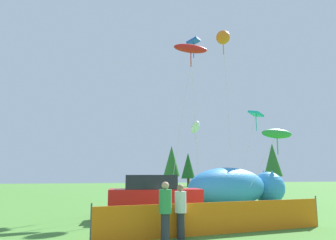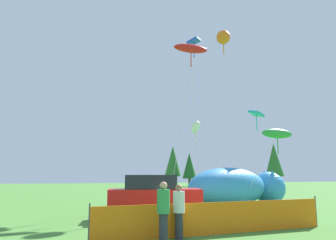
% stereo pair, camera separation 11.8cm
% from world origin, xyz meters
% --- Properties ---
extents(ground_plane, '(120.00, 120.00, 0.00)m').
position_xyz_m(ground_plane, '(0.00, 0.00, 0.00)').
color(ground_plane, '#477F33').
extents(parked_car, '(4.48, 2.11, 2.01)m').
position_xyz_m(parked_car, '(-2.83, 1.03, 0.99)').
color(parked_car, red).
rests_on(parked_car, ground).
extents(folding_chair, '(0.59, 0.59, 0.91)m').
position_xyz_m(folding_chair, '(3.08, -1.34, 0.52)').
color(folding_chair, '#267F33').
rests_on(folding_chair, ground).
extents(inflatable_cat, '(7.90, 4.66, 2.44)m').
position_xyz_m(inflatable_cat, '(3.29, 5.09, 1.13)').
color(inflatable_cat, '#338CD8').
rests_on(inflatable_cat, ground).
extents(safety_fence, '(8.82, 1.44, 1.20)m').
position_xyz_m(safety_fence, '(-1.34, -3.49, 0.54)').
color(safety_fence, orange).
rests_on(safety_fence, ground).
extents(spectator_in_green_shirt, '(0.40, 0.40, 1.82)m').
position_xyz_m(spectator_in_green_shirt, '(-3.51, -4.47, 1.00)').
color(spectator_in_green_shirt, '#2D2D38').
rests_on(spectator_in_green_shirt, ground).
extents(spectator_in_blue_shirt, '(0.38, 0.38, 1.72)m').
position_xyz_m(spectator_in_blue_shirt, '(-2.90, -4.01, 0.94)').
color(spectator_in_blue_shirt, '#2D2D38').
rests_on(spectator_in_blue_shirt, ground).
extents(kite_white_ghost, '(1.29, 3.05, 5.91)m').
position_xyz_m(kite_white_ghost, '(1.50, 8.05, 5.42)').
color(kite_white_ghost, silver).
rests_on(kite_white_ghost, ground).
extents(kite_red_lizard, '(2.70, 1.53, 10.95)m').
position_xyz_m(kite_red_lizard, '(0.56, 5.83, 10.49)').
color(kite_red_lizard, silver).
rests_on(kite_red_lizard, ground).
extents(kite_green_fish, '(3.75, 0.95, 4.92)m').
position_xyz_m(kite_green_fish, '(5.47, 3.72, 4.53)').
color(kite_green_fish, silver).
rests_on(kite_green_fish, ground).
extents(kite_blue_box, '(2.46, 1.28, 12.25)m').
position_xyz_m(kite_blue_box, '(1.39, 7.94, 11.67)').
color(kite_blue_box, silver).
rests_on(kite_blue_box, ground).
extents(kite_teal_diamond, '(2.45, 1.23, 6.86)m').
position_xyz_m(kite_teal_diamond, '(6.26, 7.80, 6.46)').
color(kite_teal_diamond, silver).
rests_on(kite_teal_diamond, ground).
extents(kite_orange_flower, '(1.19, 1.01, 12.36)m').
position_xyz_m(kite_orange_flower, '(3.21, 6.44, 11.82)').
color(kite_orange_flower, silver).
rests_on(kite_orange_flower, ground).
extents(horizon_tree_west, '(2.83, 2.83, 6.76)m').
position_xyz_m(horizon_tree_west, '(7.39, 39.65, 4.15)').
color(horizon_tree_west, brown).
rests_on(horizon_tree_west, ground).
extents(horizon_tree_mid, '(2.89, 2.89, 6.90)m').
position_xyz_m(horizon_tree_mid, '(22.49, 33.08, 4.24)').
color(horizon_tree_mid, brown).
rests_on(horizon_tree_mid, ground).
extents(horizon_tree_northeast, '(2.28, 2.28, 5.44)m').
position_xyz_m(horizon_tree_northeast, '(9.49, 36.92, 3.34)').
color(horizon_tree_northeast, brown).
rests_on(horizon_tree_northeast, ground).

